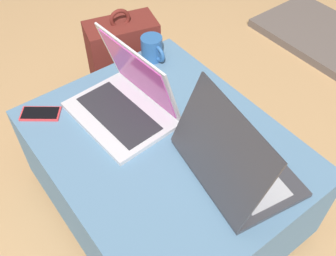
% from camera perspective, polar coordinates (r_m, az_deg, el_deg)
% --- Properties ---
extents(ground_plane, '(14.00, 14.00, 0.00)m').
position_cam_1_polar(ground_plane, '(1.58, -0.40, -11.12)').
color(ground_plane, tan).
extents(ottoman, '(0.88, 0.71, 0.39)m').
position_cam_1_polar(ottoman, '(1.42, -0.45, -7.02)').
color(ottoman, '#2A3D4E').
rests_on(ottoman, ground_plane).
extents(laptop_near, '(0.36, 0.28, 0.26)m').
position_cam_1_polar(laptop_near, '(1.32, -6.07, 3.99)').
color(laptop_near, '#B7B7BC').
rests_on(laptop_near, ottoman).
extents(laptop_far, '(0.40, 0.32, 0.26)m').
position_cam_1_polar(laptop_far, '(1.16, 9.28, -4.71)').
color(laptop_far, '#333338').
rests_on(laptop_far, ottoman).
extents(cell_phone, '(0.13, 0.14, 0.01)m').
position_cam_1_polar(cell_phone, '(1.41, -18.02, 2.00)').
color(cell_phone, red).
rests_on(cell_phone, ottoman).
extents(backpack, '(0.26, 0.33, 0.52)m').
position_cam_1_polar(backpack, '(1.82, -6.37, 8.82)').
color(backpack, '#5B1E19').
rests_on(backpack, ground_plane).
extents(coffee_mug, '(0.12, 0.08, 0.10)m').
position_cam_1_polar(coffee_mug, '(1.55, -2.28, 11.44)').
color(coffee_mug, '#285693').
rests_on(coffee_mug, ottoman).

